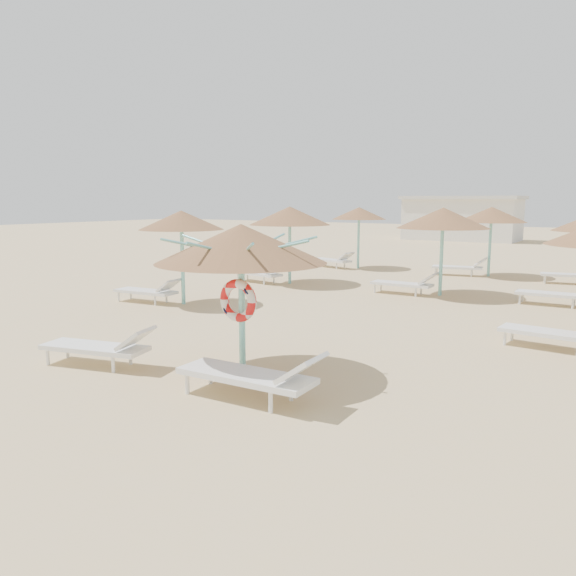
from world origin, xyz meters
The scene contains 6 objects.
ground centered at (0.00, 0.00, 0.00)m, with size 120.00×120.00×0.00m, color tan.
main_palapa centered at (0.23, -0.01, 2.20)m, with size 2.84×2.84×2.54m.
lounger_main_a centered at (-2.17, -0.99, 0.36)m, with size 2.18×1.11×0.76m.
lounger_main_b centered at (1.15, -0.93, 0.40)m, with size 2.30×0.76×0.83m.
palapa_field centered at (0.63, 10.35, 2.33)m, with size 14.12×13.29×2.72m.
service_hut centered at (-6.00, 35.00, 1.64)m, with size 8.40×4.40×3.25m.
Camera 1 is at (5.85, -7.31, 2.92)m, focal length 35.00 mm.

